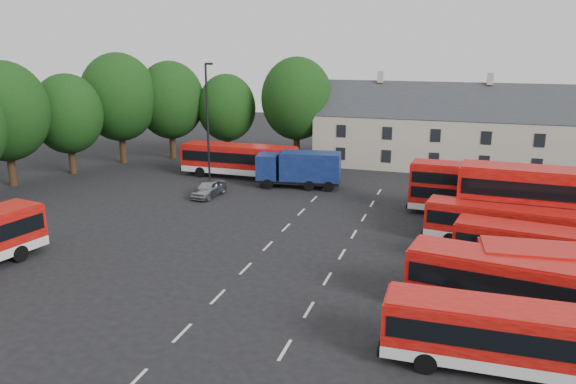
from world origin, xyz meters
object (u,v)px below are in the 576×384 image
(bus_row_a, at_px, (513,334))
(silver_car, at_px, (209,188))
(lamppost, at_px, (208,121))
(bus_dd_south, at_px, (555,202))
(box_truck, at_px, (300,168))

(bus_row_a, distance_m, silver_car, 31.34)
(bus_row_a, height_order, lamppost, lamppost)
(bus_dd_south, bearing_deg, bus_row_a, -98.19)
(box_truck, bearing_deg, silver_car, -149.32)
(bus_dd_south, bearing_deg, silver_car, 175.64)
(box_truck, bearing_deg, lamppost, 178.81)
(bus_row_a, distance_m, bus_dd_south, 17.59)
(silver_car, bearing_deg, bus_dd_south, -3.38)
(bus_dd_south, height_order, box_truck, bus_dd_south)
(lamppost, bearing_deg, silver_car, -66.27)
(silver_car, xyz_separation_m, lamppost, (-1.91, 4.34, 5.28))
(box_truck, xyz_separation_m, silver_car, (-6.71, -5.34, -1.16))
(bus_dd_south, xyz_separation_m, box_truck, (-20.16, 9.14, -1.00))
(silver_car, distance_m, lamppost, 7.09)
(bus_dd_south, xyz_separation_m, lamppost, (-28.78, 8.14, 3.12))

